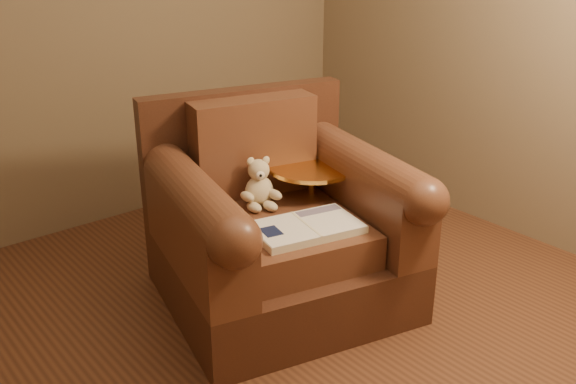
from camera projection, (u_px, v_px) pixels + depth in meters
floor at (287, 377)px, 2.71m from camera, size 4.00×4.00×0.00m
armchair at (277, 227)px, 3.19m from camera, size 1.32×1.28×0.99m
teddy_bear at (260, 187)px, 3.17m from camera, size 0.19×0.21×0.25m
guidebook at (306, 228)px, 2.92m from camera, size 0.54×0.39×0.04m
side_table at (311, 217)px, 3.40m from camera, size 0.45×0.45×0.63m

